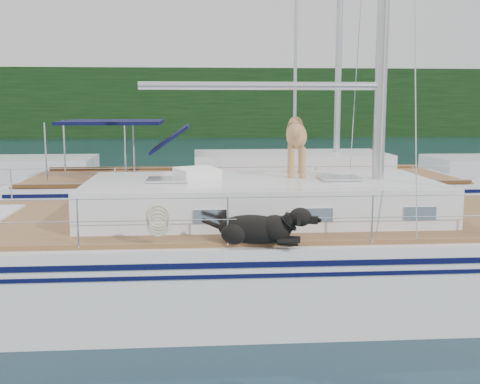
{
  "coord_description": "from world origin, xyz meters",
  "views": [
    {
      "loc": [
        -0.2,
        -8.94,
        2.95
      ],
      "look_at": [
        0.5,
        0.2,
        1.6
      ],
      "focal_mm": 45.0,
      "sensor_mm": 36.0,
      "label": 1
    }
  ],
  "objects": [
    {
      "name": "main_sailboat",
      "position": [
        0.1,
        -0.0,
        0.68
      ],
      "size": [
        12.0,
        4.07,
        14.01
      ],
      "color": "white",
      "rests_on": "ground"
    },
    {
      "name": "shore_bank",
      "position": [
        0.0,
        46.2,
        0.6
      ],
      "size": [
        92.0,
        1.0,
        1.2
      ],
      "primitive_type": "cube",
      "color": "#595147",
      "rests_on": "ground"
    },
    {
      "name": "ground",
      "position": [
        0.0,
        0.0,
        0.0
      ],
      "size": [
        120.0,
        120.0,
        0.0
      ],
      "primitive_type": "plane",
      "color": "black",
      "rests_on": "ground"
    },
    {
      "name": "bg_boat_center",
      "position": [
        4.0,
        16.0,
        0.45
      ],
      "size": [
        7.2,
        3.0,
        11.65
      ],
      "color": "white",
      "rests_on": "ground"
    },
    {
      "name": "neighbor_sailboat",
      "position": [
        1.13,
        6.09,
        0.63
      ],
      "size": [
        11.0,
        3.5,
        13.3
      ],
      "color": "white",
      "rests_on": "ground"
    },
    {
      "name": "tree_line",
      "position": [
        0.0,
        45.0,
        3.0
      ],
      "size": [
        90.0,
        3.0,
        6.0
      ],
      "primitive_type": "cube",
      "color": "black",
      "rests_on": "ground"
    }
  ]
}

